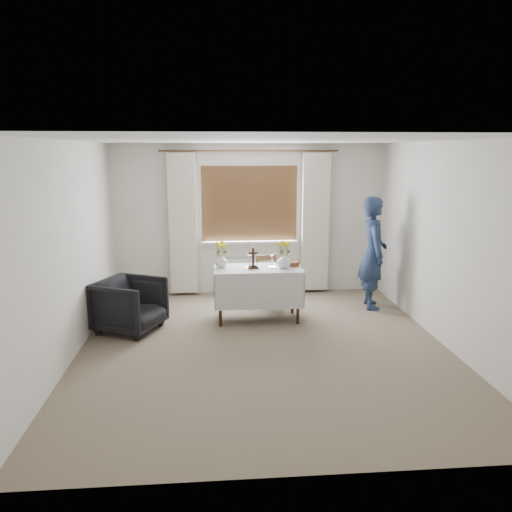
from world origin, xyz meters
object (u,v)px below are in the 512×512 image
at_px(person, 373,253).
at_px(flower_vase_right, 284,261).
at_px(flower_vase_left, 221,261).
at_px(wooden_chair, 270,281).
at_px(wooden_cross, 253,258).
at_px(altar_table, 258,294).
at_px(armchair, 130,305).

xyz_separation_m(person, flower_vase_right, (-1.44, -0.48, 0.01)).
bearing_deg(flower_vase_left, wooden_chair, 36.81).
bearing_deg(wooden_cross, altar_table, 11.72).
bearing_deg(person, armchair, 107.57).
height_order(wooden_chair, flower_vase_right, flower_vase_right).
distance_m(altar_table, person, 1.92).
distance_m(wooden_cross, flower_vase_left, 0.46).
bearing_deg(wooden_chair, flower_vase_left, -157.88).
relative_size(person, flower_vase_right, 8.33).
distance_m(wooden_chair, armchair, 2.21).
height_order(wooden_chair, armchair, wooden_chair).
bearing_deg(person, wooden_cross, 109.84).
bearing_deg(altar_table, wooden_chair, 69.44).
height_order(wooden_cross, flower_vase_right, wooden_cross).
relative_size(wooden_chair, flower_vase_left, 4.05).
bearing_deg(armchair, altar_table, -55.53).
distance_m(altar_table, flower_vase_left, 0.71).
xyz_separation_m(wooden_cross, flower_vase_left, (-0.45, 0.11, -0.05)).
bearing_deg(flower_vase_left, armchair, -162.44).
height_order(altar_table, armchair, altar_table).
xyz_separation_m(armchair, flower_vase_left, (1.23, 0.39, 0.50)).
relative_size(altar_table, flower_vase_right, 6.03).
distance_m(flower_vase_left, flower_vase_right, 0.89).
distance_m(wooden_chair, flower_vase_right, 0.84).
bearing_deg(person, flower_vase_right, 114.16).
distance_m(armchair, flower_vase_left, 1.38).
xyz_separation_m(armchair, person, (3.55, 0.76, 0.50)).
xyz_separation_m(wooden_chair, person, (1.56, -0.20, 0.46)).
xyz_separation_m(altar_table, wooden_chair, (0.24, 0.65, 0.01)).
relative_size(person, flower_vase_left, 8.80).
bearing_deg(flower_vase_right, flower_vase_left, 172.38).
bearing_deg(wooden_cross, flower_vase_left, 154.21).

